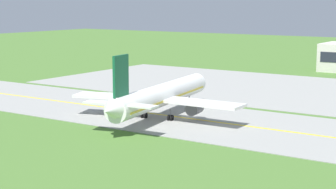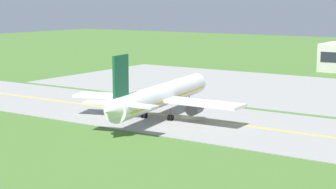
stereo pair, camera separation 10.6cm
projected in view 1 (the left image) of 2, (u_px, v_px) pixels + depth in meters
ground_plane at (189, 119)px, 102.32m from camera, size 500.00×500.00×0.00m
taxiway_strip at (189, 119)px, 102.31m from camera, size 240.00×28.00×0.10m
apron_pad at (321, 93)px, 131.24m from camera, size 140.00×52.00×0.10m
taxiway_centreline at (189, 118)px, 102.30m from camera, size 220.00×0.60×0.01m
airplane_lead at (161, 96)px, 102.29m from camera, size 32.20×39.56×12.70m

